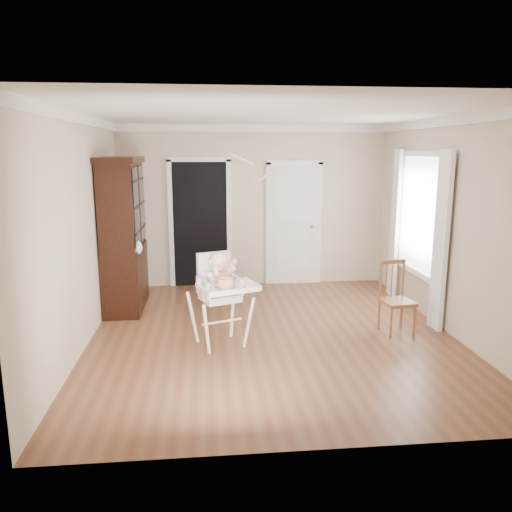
{
  "coord_description": "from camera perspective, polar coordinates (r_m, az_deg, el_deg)",
  "views": [
    {
      "loc": [
        -0.8,
        -5.91,
        2.28
      ],
      "look_at": [
        -0.24,
        -0.36,
        1.1
      ],
      "focal_mm": 35.0,
      "sensor_mm": 36.0,
      "label": 1
    }
  ],
  "objects": [
    {
      "name": "doorway",
      "position": [
        8.48,
        -6.4,
        3.95
      ],
      "size": [
        1.06,
        0.05,
        2.22
      ],
      "color": "black",
      "rests_on": "wall_back"
    },
    {
      "name": "closet_door",
      "position": [
        8.61,
        4.34,
        3.55
      ],
      "size": [
        0.96,
        0.09,
        2.13
      ],
      "color": "white",
      "rests_on": "wall_back"
    },
    {
      "name": "window_right",
      "position": [
        7.41,
        18.02,
        3.67
      ],
      "size": [
        0.13,
        1.84,
        2.3
      ],
      "color": "white",
      "rests_on": "wall_right"
    },
    {
      "name": "baby",
      "position": [
        5.85,
        -4.25,
        -2.09
      ],
      "size": [
        0.38,
        0.28,
        0.51
      ],
      "rotation": [
        0.0,
        0.0,
        0.35
      ],
      "color": "beige",
      "rests_on": "high_chair"
    },
    {
      "name": "high_chair",
      "position": [
        5.87,
        -4.14,
        -3.76
      ],
      "size": [
        0.86,
        0.96,
        1.12
      ],
      "rotation": [
        0.0,
        0.0,
        0.35
      ],
      "color": "white",
      "rests_on": "floor"
    },
    {
      "name": "wall_left",
      "position": [
        6.16,
        -19.33,
        2.6
      ],
      "size": [
        0.0,
        5.0,
        5.0
      ],
      "primitive_type": "plane",
      "rotation": [
        1.57,
        0.0,
        1.57
      ],
      "color": "beige",
      "rests_on": "floor"
    },
    {
      "name": "ceiling",
      "position": [
        5.98,
        2.01,
        15.98
      ],
      "size": [
        5.0,
        5.0,
        0.0
      ],
      "primitive_type": "plane",
      "rotation": [
        3.14,
        0.0,
        0.0
      ],
      "color": "white",
      "rests_on": "wall_back"
    },
    {
      "name": "wall_right",
      "position": [
        6.72,
        21.33,
        3.18
      ],
      "size": [
        0.0,
        5.0,
        5.0
      ],
      "primitive_type": "plane",
      "rotation": [
        1.57,
        0.0,
        -1.57
      ],
      "color": "beige",
      "rests_on": "floor"
    },
    {
      "name": "floor",
      "position": [
        6.39,
        1.83,
        -8.96
      ],
      "size": [
        5.0,
        5.0,
        0.0
      ],
      "primitive_type": "plane",
      "color": "brown",
      "rests_on": "ground"
    },
    {
      "name": "cake",
      "position": [
        5.57,
        -3.5,
        -3.07
      ],
      "size": [
        0.25,
        0.25,
        0.11
      ],
      "color": "silver",
      "rests_on": "high_chair"
    },
    {
      "name": "crown_molding",
      "position": [
        5.98,
        2.0,
        15.4
      ],
      "size": [
        4.5,
        5.0,
        0.12
      ],
      "primitive_type": null,
      "color": "white",
      "rests_on": "ceiling"
    },
    {
      "name": "china_cabinet",
      "position": [
        7.44,
        -14.88,
        2.41
      ],
      "size": [
        0.58,
        1.3,
        2.19
      ],
      "color": "black",
      "rests_on": "floor"
    },
    {
      "name": "streamer",
      "position": [
        6.02,
        -1.63,
        10.98
      ],
      "size": [
        0.28,
        0.43,
        0.15
      ],
      "primitive_type": null,
      "rotation": [
        0.26,
        0.0,
        0.56
      ],
      "color": "#FF93C8",
      "rests_on": "ceiling"
    },
    {
      "name": "dining_chair",
      "position": [
        6.6,
        15.74,
        -4.81
      ],
      "size": [
        0.42,
        0.42,
        0.92
      ],
      "rotation": [
        0.0,
        0.0,
        0.13
      ],
      "color": "brown",
      "rests_on": "floor"
    },
    {
      "name": "sippy_cup",
      "position": [
        5.64,
        -6.55,
        -2.84
      ],
      "size": [
        0.07,
        0.07,
        0.16
      ],
      "rotation": [
        0.0,
        0.0,
        0.35
      ],
      "color": "pink",
      "rests_on": "high_chair"
    },
    {
      "name": "wall_back",
      "position": [
        8.5,
        -0.33,
        5.68
      ],
      "size": [
        4.5,
        0.0,
        4.5
      ],
      "primitive_type": "plane",
      "rotation": [
        1.57,
        0.0,
        0.0
      ],
      "color": "beige",
      "rests_on": "floor"
    }
  ]
}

